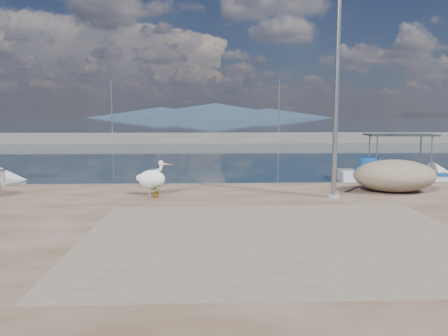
% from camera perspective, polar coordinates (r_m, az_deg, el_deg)
% --- Properties ---
extents(ground, '(1400.00, 1400.00, 0.00)m').
position_cam_1_polar(ground, '(13.18, 0.63, -7.61)').
color(ground, '#162635').
rests_on(ground, ground).
extents(quay, '(44.00, 22.00, 0.50)m').
position_cam_1_polar(quay, '(7.43, 3.01, -17.35)').
color(quay, '#503B22').
rests_on(quay, ground).
extents(quay_patch, '(9.00, 7.00, 0.01)m').
position_cam_1_polar(quay_patch, '(10.26, 7.12, -8.96)').
color(quay_patch, gray).
rests_on(quay_patch, quay).
extents(breakwater, '(120.00, 2.20, 7.50)m').
position_cam_1_polar(breakwater, '(52.82, -1.50, 3.95)').
color(breakwater, gray).
rests_on(breakwater, ground).
extents(mountains, '(370.00, 280.00, 22.00)m').
position_cam_1_polar(mountains, '(662.79, -1.75, 7.40)').
color(mountains, '#28384C').
rests_on(mountains, ground).
extents(boat_right, '(5.98, 2.59, 2.79)m').
position_cam_1_polar(boat_right, '(23.43, 21.64, -1.16)').
color(boat_right, white).
rests_on(boat_right, ground).
extents(pelican, '(1.26, 0.60, 1.23)m').
position_cam_1_polar(pelican, '(15.60, -9.34, -1.39)').
color(pelican, tan).
rests_on(pelican, quay).
extents(lamp_post, '(0.44, 0.96, 7.00)m').
position_cam_1_polar(lamp_post, '(15.24, 14.43, 8.55)').
color(lamp_post, gray).
rests_on(lamp_post, quay).
extents(bollard_near, '(0.24, 0.24, 0.72)m').
position_cam_1_polar(bollard_near, '(17.48, -9.13, -1.11)').
color(bollard_near, gray).
rests_on(bollard_near, quay).
extents(bollard_far, '(0.23, 0.23, 0.69)m').
position_cam_1_polar(bollard_far, '(19.29, -26.93, -1.09)').
color(bollard_far, gray).
rests_on(bollard_far, quay).
extents(potted_plant, '(0.45, 0.41, 0.45)m').
position_cam_1_polar(potted_plant, '(15.11, -8.88, -3.01)').
color(potted_plant, '#33722D').
rests_on(potted_plant, quay).
extents(net_pile_c, '(3.01, 2.15, 1.18)m').
position_cam_1_polar(net_pile_c, '(17.25, 21.37, -0.94)').
color(net_pile_c, tan).
rests_on(net_pile_c, quay).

